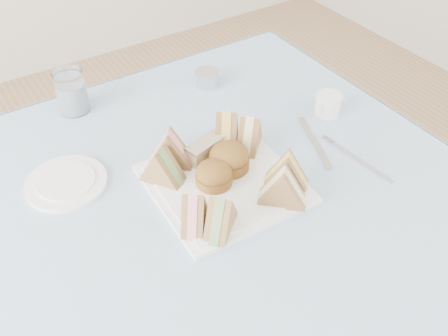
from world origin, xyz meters
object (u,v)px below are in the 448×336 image
table (222,289)px  creamer_jug (328,104)px  water_glass (71,92)px  serving_plate (224,184)px

table → creamer_jug: size_ratio=14.54×
creamer_jug → table: bearing=-179.5°
table → creamer_jug: bearing=11.8°
table → water_glass: 0.63m
serving_plate → creamer_jug: bearing=15.1°
water_glass → creamer_jug: size_ratio=1.74×
creamer_jug → serving_plate: bearing=-178.5°
table → serving_plate: 0.38m
table → water_glass: size_ratio=8.37×
water_glass → creamer_jug: water_glass is taller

